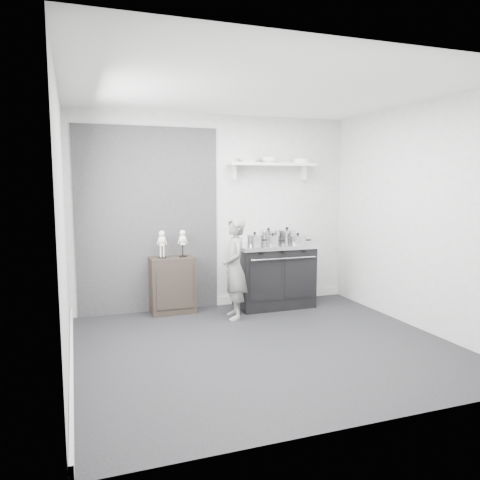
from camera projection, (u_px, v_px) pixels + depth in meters
ground at (264, 345)px, 5.09m from camera, size 4.00×4.00×0.00m
room_shell at (252, 194)px, 5.00m from camera, size 4.02×3.62×2.71m
wall_shelf at (272, 165)px, 6.68m from camera, size 1.30×0.26×0.24m
stove at (273, 275)px, 6.67m from camera, size 1.12×0.70×0.90m
side_cabinet at (172, 285)px, 6.32m from camera, size 0.59×0.34×0.76m
child at (235, 268)px, 6.04m from camera, size 0.37×0.52×1.32m
pot_front_left at (255, 240)px, 6.43m from camera, size 0.31×0.23×0.19m
pot_back_left at (268, 237)px, 6.72m from camera, size 0.33×0.24×0.22m
pot_back_right at (287, 236)px, 6.80m from camera, size 0.35×0.26×0.22m
pot_front_right at (298, 240)px, 6.53m from camera, size 0.32×0.24×0.17m
pot_front_center at (273, 240)px, 6.44m from camera, size 0.28×0.19×0.17m
skeleton_full at (162, 242)px, 6.21m from camera, size 0.12×0.08×0.42m
skeleton_torso at (183, 241)px, 6.30m from camera, size 0.12×0.08×0.42m
bowl_large at (249, 160)px, 6.54m from camera, size 0.28×0.28×0.07m
bowl_small at (269, 160)px, 6.65m from camera, size 0.24×0.24×0.07m
plate_stack at (302, 161)px, 6.82m from camera, size 0.25×0.25×0.06m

